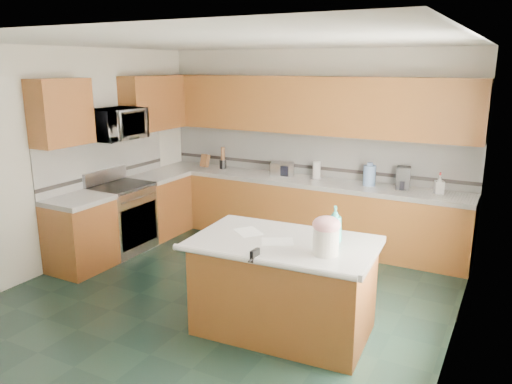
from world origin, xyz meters
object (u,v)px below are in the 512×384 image
Objects in this scene: toaster_oven at (282,169)px; coffee_maker at (403,178)px; island_top at (284,243)px; treat_jar at (326,242)px; knife_block at (205,161)px; island_base at (284,289)px; soap_bottle_island at (335,225)px.

coffee_maker reaches higher than toaster_oven.
treat_jar is (0.46, -0.15, 0.14)m from island_top.
coffee_maker is (1.71, 0.03, 0.05)m from toaster_oven.
knife_block is at bearing 131.92° from island_top.
knife_block is (-2.99, 2.61, -0.01)m from treat_jar.
island_base is 0.77m from treat_jar.
island_base is at bearing 153.45° from treat_jar.
treat_jar is at bearing -78.76° from toaster_oven.
knife_block is 0.69× the size of coffee_maker.
island_top is at bearing 153.45° from treat_jar.
soap_bottle_island is (-0.03, 0.30, 0.06)m from treat_jar.
island_top reaches higher than island_base.
treat_jar is 0.79× the size of coffee_maker.
island_base is 4.80× the size of toaster_oven.
island_top is at bearing -85.19° from toaster_oven.
island_top is 5.77× the size of coffee_maker.
knife_block is (-2.53, 2.46, 0.13)m from island_top.
treat_jar is (0.46, -0.15, 0.60)m from island_base.
island_base is 7.88× the size of knife_block.
treat_jar is 0.70× the size of toaster_oven.
island_top is 2.55m from coffee_maker.
coffee_maker is at bearing 74.20° from island_base.
island_base is 3.57m from knife_block.
knife_block is (-2.53, 2.46, 0.59)m from island_base.
island_base is at bearing -111.67° from coffee_maker.
coffee_maker is at bearing 1.43° from knife_block.
knife_block is at bearing 158.97° from toaster_oven.
treat_jar is at bearing -22.31° from island_top.
soap_bottle_island is at bearing -37.13° from knife_block.
island_top is 3.53m from knife_block.
soap_bottle_island is at bearing 87.52° from treat_jar.
knife_block is 1.34m from toaster_oven.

